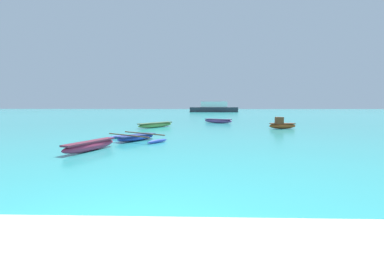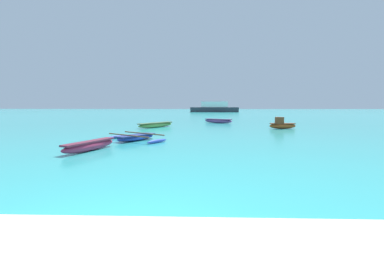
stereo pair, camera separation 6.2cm
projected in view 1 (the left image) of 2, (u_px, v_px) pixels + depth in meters
The scene contains 7 objects.
ground_plane at pixel (108, 254), 3.68m from camera, with size 240.00×240.00×0.00m.
moored_boat_0 at pixel (218, 121), 29.71m from camera, with size 3.38×2.28×0.48m.
moored_boat_1 at pixel (136, 137), 15.30m from camera, with size 3.88×3.31×0.41m.
moored_boat_2 at pixel (156, 125), 23.98m from camera, with size 3.06×3.73×0.45m.
moored_boat_3 at pixel (90, 145), 11.88m from camera, with size 1.56×3.13×0.46m.
moored_boat_4 at pixel (282, 125), 22.74m from camera, with size 2.38×0.68×1.04m.
distant_ferry at pixel (214, 108), 73.04m from camera, with size 13.53×2.98×2.98m.
Camera 1 is at (1.30, -3.46, 2.15)m, focal length 24.00 mm.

